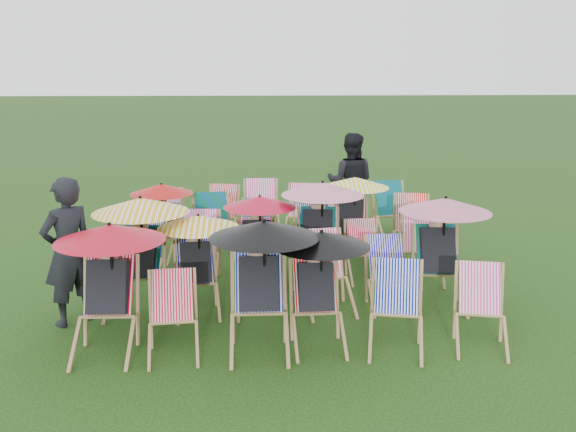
{
  "coord_description": "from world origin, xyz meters",
  "views": [
    {
      "loc": [
        -0.33,
        -8.83,
        3.14
      ],
      "look_at": [
        0.05,
        0.32,
        0.9
      ],
      "focal_mm": 40.0,
      "sensor_mm": 36.0,
      "label": 1
    }
  ],
  "objects_px": {
    "deckchair_0": "(106,287)",
    "deckchair_5": "(481,310)",
    "person_left": "(68,252)",
    "deckchair_29": "(394,211)",
    "person_rear": "(350,182)"
  },
  "relations": [
    {
      "from": "deckchair_29",
      "to": "person_rear",
      "type": "bearing_deg",
      "value": 133.4
    },
    {
      "from": "deckchair_0",
      "to": "deckchair_29",
      "type": "relative_size",
      "value": 1.45
    },
    {
      "from": "deckchair_5",
      "to": "person_left",
      "type": "relative_size",
      "value": 0.5
    },
    {
      "from": "deckchair_0",
      "to": "person_left",
      "type": "distance_m",
      "value": 1.03
    },
    {
      "from": "deckchair_0",
      "to": "deckchair_5",
      "type": "relative_size",
      "value": 1.56
    },
    {
      "from": "deckchair_29",
      "to": "person_left",
      "type": "relative_size",
      "value": 0.54
    },
    {
      "from": "deckchair_0",
      "to": "person_left",
      "type": "xyz_separation_m",
      "value": [
        -0.63,
        0.8,
        0.16
      ]
    },
    {
      "from": "deckchair_0",
      "to": "person_rear",
      "type": "relative_size",
      "value": 0.77
    },
    {
      "from": "deckchair_0",
      "to": "deckchair_5",
      "type": "height_order",
      "value": "deckchair_0"
    },
    {
      "from": "deckchair_0",
      "to": "person_left",
      "type": "bearing_deg",
      "value": 128.74
    },
    {
      "from": "person_left",
      "to": "person_rear",
      "type": "distance_m",
      "value": 5.84
    },
    {
      "from": "deckchair_5",
      "to": "person_left",
      "type": "height_order",
      "value": "person_left"
    },
    {
      "from": "deckchair_5",
      "to": "person_rear",
      "type": "relative_size",
      "value": 0.5
    },
    {
      "from": "deckchair_0",
      "to": "deckchair_5",
      "type": "bearing_deg",
      "value": -0.46
    },
    {
      "from": "deckchair_0",
      "to": "deckchair_5",
      "type": "distance_m",
      "value": 4.13
    }
  ]
}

